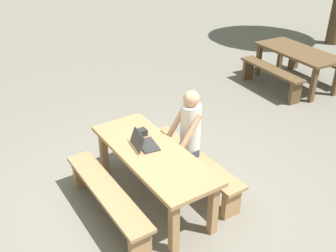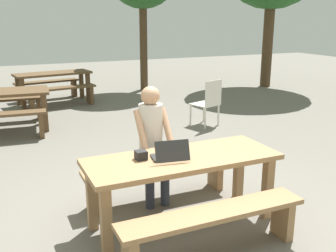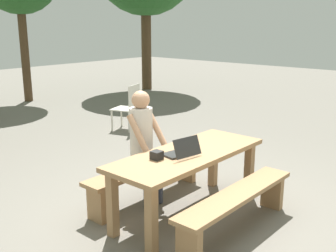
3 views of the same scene
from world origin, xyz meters
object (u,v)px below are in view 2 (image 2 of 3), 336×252
at_px(person_seated, 152,138).
at_px(plastic_chair, 208,102).
at_px(picnic_table_front, 182,167).
at_px(laptop, 170,154).
at_px(picnic_table_rear, 53,78).
at_px(small_pouch, 141,155).

xyz_separation_m(person_seated, plastic_chair, (2.17, 2.54, -0.28)).
xyz_separation_m(picnic_table_front, laptop, (-0.14, -0.03, 0.16)).
bearing_deg(picnic_table_front, picnic_table_rear, 92.42).
bearing_deg(laptop, small_pouch, -16.94).
relative_size(plastic_chair, picnic_table_rear, 0.48).
distance_m(picnic_table_front, small_pouch, 0.43).
height_order(picnic_table_front, plastic_chair, plastic_chair).
xyz_separation_m(picnic_table_front, picnic_table_rear, (-0.27, 6.47, 0.01)).
distance_m(picnic_table_front, plastic_chair, 3.75).
height_order(small_pouch, plastic_chair, plastic_chair).
bearing_deg(picnic_table_rear, picnic_table_front, -96.56).
bearing_deg(picnic_table_rear, person_seated, -97.13).
distance_m(laptop, plastic_chair, 3.87).
distance_m(small_pouch, plastic_chair, 3.92).
bearing_deg(plastic_chair, picnic_table_rear, -73.26).
distance_m(person_seated, picnic_table_rear, 5.89).
relative_size(small_pouch, person_seated, 0.08).
relative_size(person_seated, picnic_table_rear, 0.71).
distance_m(laptop, picnic_table_rear, 6.50).
distance_m(small_pouch, picnic_table_rear, 6.38).
xyz_separation_m(picnic_table_front, plastic_chair, (2.08, 3.11, -0.14)).
bearing_deg(small_pouch, plastic_chair, 50.67).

